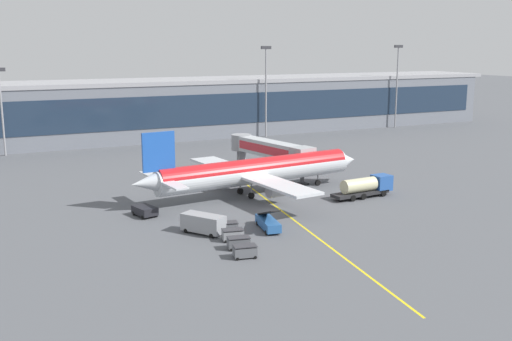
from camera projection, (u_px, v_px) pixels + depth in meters
ground_plane at (273, 211)px, 88.68m from camera, size 700.00×700.00×0.00m
apron_lead_in_line at (276, 206)px, 91.13m from camera, size 11.90×79.20×0.01m
terminal_building at (134, 110)px, 155.85m from camera, size 218.60×21.40×15.09m
main_airliner at (255, 171)px, 97.32m from camera, size 41.96×33.31×11.57m
jet_bridge at (268, 149)px, 112.19m from camera, size 7.40×21.96×6.68m
fuel_tanker at (366, 186)px, 96.51m from camera, size 10.95×3.28×3.25m
lavatory_truck at (204, 223)px, 77.73m from camera, size 5.09×6.12×2.50m
pushback_tug at (145, 210)px, 85.88m from camera, size 3.16×4.25×1.40m
belt_loader at (268, 222)px, 79.54m from camera, size 2.95×7.02×3.49m
baggage_cart_0 at (245, 251)px, 68.98m from camera, size 2.90×2.06×1.48m
baggage_cart_1 at (239, 242)px, 72.01m from camera, size 2.90×2.06×1.48m
baggage_cart_2 at (233, 235)px, 75.04m from camera, size 2.90×2.06×1.48m
baggage_cart_3 at (227, 227)px, 78.07m from camera, size 2.90×2.06×1.48m
apron_light_mast_0 at (266, 84)px, 157.71m from camera, size 2.80×0.50×23.68m
apron_light_mast_1 at (397, 80)px, 175.99m from camera, size 2.80×0.50×23.96m
apron_light_mast_2 at (1, 104)px, 130.74m from camera, size 2.80×0.50×19.16m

